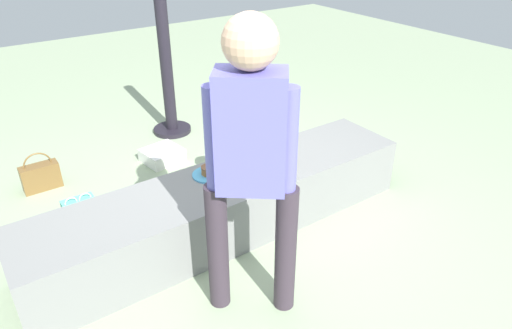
% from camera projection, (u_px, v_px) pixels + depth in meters
% --- Properties ---
extents(ground_plane, '(12.00, 12.00, 0.00)m').
position_uv_depth(ground_plane, '(227.00, 230.00, 3.17)').
color(ground_plane, '#95A784').
extents(concrete_ledge, '(2.64, 0.56, 0.40)m').
position_uv_depth(concrete_ledge, '(226.00, 206.00, 3.08)').
color(concrete_ledge, gray).
rests_on(concrete_ledge, ground_plane).
extents(child_seated, '(0.28, 0.32, 0.48)m').
position_uv_depth(child_seated, '(262.00, 140.00, 3.00)').
color(child_seated, '#122F4C').
rests_on(child_seated, concrete_ledge).
extents(adult_standing, '(0.39, 0.35, 1.57)m').
position_uv_depth(adult_standing, '(251.00, 152.00, 2.14)').
color(adult_standing, '#372C37').
rests_on(adult_standing, ground_plane).
extents(cake_plate, '(0.22, 0.22, 0.07)m').
position_uv_depth(cake_plate, '(209.00, 172.00, 3.01)').
color(cake_plate, '#4CA5D8').
rests_on(cake_plate, concrete_ledge).
extents(gift_bag, '(0.20, 0.13, 0.32)m').
position_uv_depth(gift_bag, '(82.00, 218.00, 3.06)').
color(gift_bag, '#59C6B2').
rests_on(gift_bag, ground_plane).
extents(railing_post, '(0.36, 0.36, 1.29)m').
position_uv_depth(railing_post, '(168.00, 83.00, 4.32)').
color(railing_post, black).
rests_on(railing_post, ground_plane).
extents(water_bottle_near_gift, '(0.07, 0.07, 0.23)m').
position_uv_depth(water_bottle_near_gift, '(231.00, 136.00, 4.23)').
color(water_bottle_near_gift, silver).
rests_on(water_bottle_near_gift, ground_plane).
extents(cake_box_white, '(0.35, 0.33, 0.11)m').
position_uv_depth(cake_box_white, '(162.00, 155.00, 4.01)').
color(cake_box_white, white).
rests_on(cake_box_white, ground_plane).
extents(handbag_black_leather, '(0.28, 0.15, 0.29)m').
position_uv_depth(handbag_black_leather, '(308.00, 150.00, 4.00)').
color(handbag_black_leather, black).
rests_on(handbag_black_leather, ground_plane).
extents(handbag_brown_canvas, '(0.28, 0.11, 0.31)m').
position_uv_depth(handbag_brown_canvas, '(41.00, 176.00, 3.59)').
color(handbag_brown_canvas, brown).
rests_on(handbag_brown_canvas, ground_plane).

